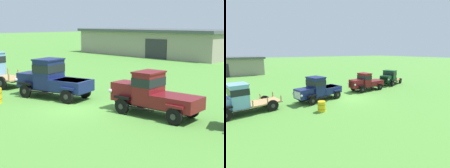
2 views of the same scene
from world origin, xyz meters
The scene contains 4 objects.
ground_plane centered at (0.00, 0.00, 0.00)m, with size 240.00×240.00×0.00m, color #518E38.
farm_shed centered at (-15.31, 27.12, 1.78)m, with size 22.12×9.04×3.52m.
vintage_truck_second_in_line centered at (-3.06, 0.96, 1.13)m, with size 5.05×2.85×2.31m.
vintage_truck_midrow_center centered at (3.59, 1.95, 1.04)m, with size 4.73×2.04×2.11m.
Camera 1 is at (13.39, -10.88, 4.41)m, focal length 55.00 mm.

